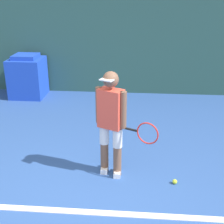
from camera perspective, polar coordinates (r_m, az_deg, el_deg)
The scene contains 6 objects.
ground_plane at distance 4.01m, azimuth -5.38°, elevation -18.87°, with size 24.00×24.00×0.00m, color #2D5193.
back_wall at distance 8.06m, azimuth 0.44°, elevation 11.70°, with size 24.00×0.10×2.36m.
court_baseline at distance 4.10m, azimuth -5.09°, elevation -17.75°, with size 21.60×0.10×0.01m.
tennis_player at distance 4.39m, azimuth -0.07°, elevation -1.49°, with size 0.89×0.48×1.57m.
tennis_ball at distance 4.64m, azimuth 11.40°, elevation -12.37°, with size 0.07×0.07×0.07m.
covered_chair at distance 8.17m, azimuth -15.16°, elevation 6.28°, with size 0.82×0.82×1.07m.
Camera 1 is at (0.61, -2.98, 2.62)m, focal length 50.00 mm.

